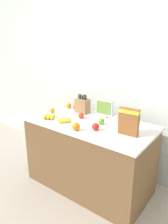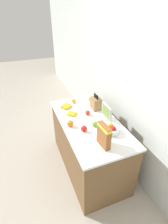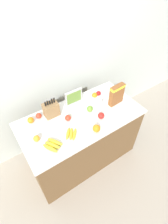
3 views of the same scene
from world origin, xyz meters
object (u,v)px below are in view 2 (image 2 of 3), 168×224
object	(u,v)px
apple_rightmost	(84,129)
orange_mid_right	(74,101)
banana_bunch_right	(66,106)
orange_by_cereal	(70,123)
apple_by_knife_block	(95,124)
orange_back_center	(91,99)
knife_block	(96,103)
banana_bunch_left	(72,114)
cereal_box	(104,135)
apple_front	(88,113)
small_monitor	(107,112)
apple_leftmost	(94,102)
fruit_bowl	(111,129)

from	to	relation	value
apple_rightmost	orange_mid_right	bearing A→B (deg)	170.92
banana_bunch_right	orange_by_cereal	distance (m)	0.50
banana_bunch_right	apple_by_knife_block	bearing A→B (deg)	18.64
orange_by_cereal	orange_back_center	world-z (taller)	orange_by_cereal
knife_block	apple_rightmost	xyz separation A→B (m)	(0.46, -0.38, -0.05)
banana_bunch_left	apple_by_knife_block	size ratio (longest dim) A/B	2.57
cereal_box	apple_front	world-z (taller)	cereal_box
small_monitor	orange_by_cereal	distance (m)	0.52
apple_front	orange_back_center	distance (m)	0.43
small_monitor	banana_bunch_left	size ratio (longest dim) A/B	1.21
apple_front	small_monitor	bearing A→B (deg)	43.92
apple_leftmost	banana_bunch_left	bearing A→B (deg)	-66.93
orange_by_cereal	orange_back_center	size ratio (longest dim) A/B	1.17
cereal_box	apple_rightmost	world-z (taller)	cereal_box
orange_mid_right	orange_back_center	distance (m)	0.28
knife_block	cereal_box	bearing A→B (deg)	-18.81
small_monitor	cereal_box	size ratio (longest dim) A/B	0.86
knife_block	orange_back_center	xyz separation A→B (m)	(-0.26, 0.03, -0.06)
banana_bunch_left	orange_by_cereal	xyz separation A→B (m)	(0.26, -0.11, 0.03)
small_monitor	apple_by_knife_block	xyz separation A→B (m)	(0.10, -0.21, -0.08)
fruit_bowl	banana_bunch_right	size ratio (longest dim) A/B	0.95
banana_bunch_left	knife_block	bearing A→B (deg)	95.25
apple_rightmost	orange_mid_right	world-z (taller)	apple_rightmost
banana_bunch_right	banana_bunch_left	bearing A→B (deg)	4.48
cereal_box	orange_mid_right	size ratio (longest dim) A/B	3.94
fruit_bowl	orange_by_cereal	size ratio (longest dim) A/B	2.42
knife_block	small_monitor	bearing A→B (deg)	1.97
orange_by_cereal	cereal_box	bearing A→B (deg)	25.91
cereal_box	apple_leftmost	distance (m)	0.99
orange_back_center	banana_bunch_right	bearing A→B (deg)	-82.32
apple_leftmost	orange_back_center	bearing A→B (deg)	-170.61
fruit_bowl	orange_back_center	bearing A→B (deg)	173.72
fruit_bowl	apple_front	bearing A→B (deg)	-166.82
banana_bunch_right	orange_by_cereal	xyz separation A→B (m)	(0.49, -0.09, 0.02)
orange_back_center	fruit_bowl	bearing A→B (deg)	-6.28
small_monitor	apple_rightmost	bearing A→B (deg)	-70.27
apple_rightmost	orange_back_center	xyz separation A→B (m)	(-0.72, 0.40, -0.00)
knife_block	orange_by_cereal	size ratio (longest dim) A/B	3.32
knife_block	fruit_bowl	xyz separation A→B (m)	(0.61, -0.07, -0.05)
cereal_box	banana_bunch_left	xyz separation A→B (m)	(-0.75, -0.13, -0.13)
apple_front	cereal_box	bearing A→B (deg)	-7.18
apple_rightmost	orange_by_cereal	size ratio (longest dim) A/B	0.91
apple_rightmost	orange_mid_right	xyz separation A→B (m)	(-0.76, 0.12, -0.00)
cereal_box	banana_bunch_left	bearing A→B (deg)	-174.40
apple_by_knife_block	small_monitor	bearing A→B (deg)	114.49
fruit_bowl	apple_leftmost	distance (m)	0.77
apple_rightmost	small_monitor	bearing A→B (deg)	109.73
small_monitor	apple_front	size ratio (longest dim) A/B	3.29
apple_front	banana_bunch_left	bearing A→B (deg)	-111.77
orange_back_center	small_monitor	bearing A→B (deg)	-1.52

